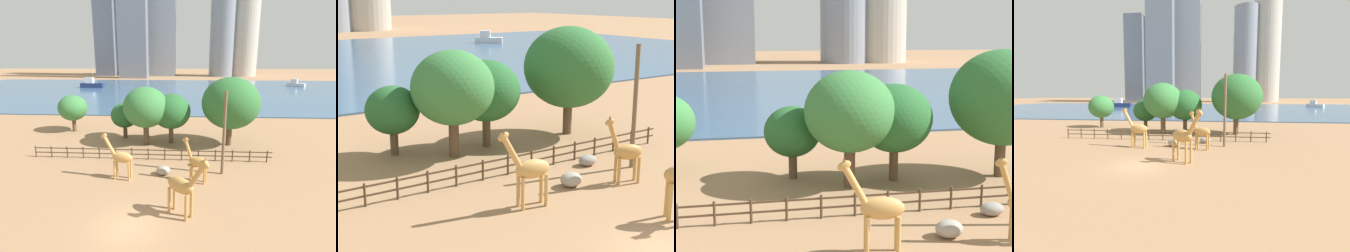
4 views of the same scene
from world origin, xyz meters
TOP-DOWN VIEW (x-y plane):
  - giraffe_tall at (4.84, 6.98)m, footprint 2.52×1.35m
  - giraffe_companion at (-2.09, 7.16)m, footprint 3.10×1.08m
  - utility_pole at (7.36, 8.79)m, footprint 0.28×0.28m
  - boulder_near_fence at (5.19, 10.63)m, footprint 1.32×0.96m
  - boulder_by_pole at (1.74, 8.25)m, footprint 1.35×1.14m
  - enclosure_fence at (-0.11, 12.00)m, footprint 26.12×0.14m
  - tree_left_large at (-4.54, 19.98)m, footprint 3.78×3.78m
  - tree_right_tall at (1.96, 18.16)m, footprint 5.00×5.00m
  - tree_left_small at (-1.21, 17.31)m, footprint 5.71×5.71m
  - tree_right_small at (9.38, 17.72)m, footprint 7.17×7.17m
  - boat_sailboat at (47.27, 91.81)m, footprint 6.54×5.67m

SIDE VIEW (x-z plane):
  - boulder_near_fence at x=5.19m, z-range 0.00..0.72m
  - boulder_by_pole at x=1.74m, z-range 0.00..0.86m
  - enclosure_fence at x=-0.11m, z-range 0.10..1.40m
  - boat_sailboat at x=47.27m, z-range -0.25..2.57m
  - giraffe_tall at x=4.84m, z-range -0.15..4.02m
  - giraffe_companion at x=-2.09m, z-range -0.11..4.32m
  - tree_left_large at x=-4.54m, z-range 0.73..5.66m
  - utility_pole at x=7.36m, z-range 0.00..8.03m
  - tree_right_tall at x=1.96m, z-range 0.96..7.42m
  - tree_left_small at x=-1.21m, z-range 1.12..8.55m
  - tree_right_small at x=9.38m, z-range 1.09..9.75m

